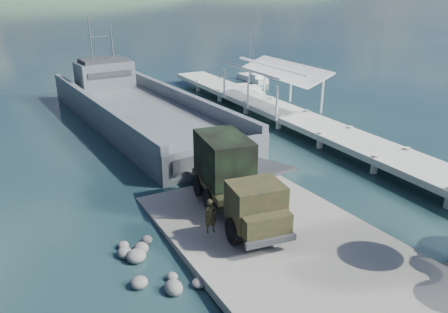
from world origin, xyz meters
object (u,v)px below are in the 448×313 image
sailboat_far (253,79)px  sailboat_near (249,92)px  military_truck (234,179)px  pier (276,104)px  soldier (211,223)px  landing_craft (140,115)px

sailboat_far → sailboat_near: bearing=-124.8°
military_truck → sailboat_far: size_ratio=1.28×
pier → military_truck: pier is taller
military_truck → soldier: size_ratio=4.95×
sailboat_far → soldier: bearing=-124.5°
pier → military_truck: bearing=-131.1°
pier → landing_craft: (-12.60, 4.94, -0.75)m
soldier → sailboat_near: 34.02m
military_truck → sailboat_near: bearing=64.5°
pier → soldier: size_ratio=24.23×
sailboat_near → soldier: bearing=-115.3°
soldier → sailboat_far: 42.39m
landing_craft → military_truck: 20.79m
landing_craft → soldier: bearing=-103.4°
landing_craft → military_truck: landing_craft is taller
sailboat_near → sailboat_far: bearing=64.3°
soldier → sailboat_far: size_ratio=0.26×
pier → sailboat_far: (7.85, 17.10, -1.23)m
pier → sailboat_far: 18.86m
soldier → sailboat_far: bearing=60.0°
soldier → sailboat_near: sailboat_near is taller
military_truck → sailboat_near: sailboat_near is taller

